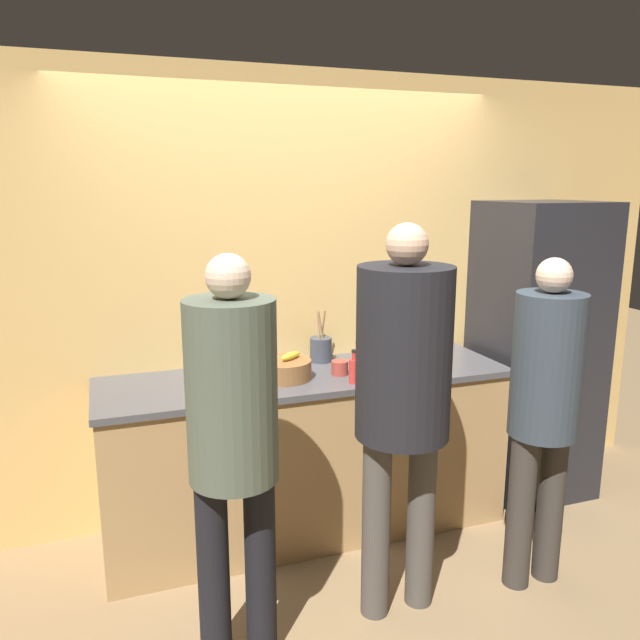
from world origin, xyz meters
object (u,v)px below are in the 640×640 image
fruit_bowl (284,369)px  bottle_dark (359,361)px  person_left (233,429)px  cup_black (415,344)px  cup_red (340,368)px  utensil_crock (321,349)px  person_right (544,400)px  bottle_red (354,370)px  potted_plant (381,334)px  person_center (403,381)px  refrigerator (535,350)px

fruit_bowl → bottle_dark: bearing=-6.4°
person_left → cup_black: size_ratio=18.86×
cup_red → fruit_bowl: bearing=174.8°
utensil_crock → bottle_dark: bearing=-69.0°
person_right → bottle_red: bearing=139.8°
potted_plant → utensil_crock: bearing=-171.8°
fruit_bowl → bottle_dark: bottle_dark is taller
bottle_red → cup_red: 0.17m
person_right → potted_plant: bearing=106.4°
person_right → fruit_bowl: size_ratio=5.59×
person_center → bottle_red: bearing=89.4°
refrigerator → cup_red: (-1.37, -0.08, 0.04)m
person_right → refrigerator: bearing=54.0°
person_right → utensil_crock: size_ratio=5.32×
cup_red → utensil_crock: bearing=92.1°
person_left → refrigerator: bearing=22.7°
refrigerator → potted_plant: (-0.96, 0.26, 0.12)m
person_left → potted_plant: 1.64m
refrigerator → utensil_crock: size_ratio=6.04×
utensil_crock → person_right: bearing=-54.6°
person_right → person_center: bearing=176.8°
fruit_bowl → potted_plant: (0.72, 0.31, 0.07)m
bottle_red → fruit_bowl: bearing=149.4°
utensil_crock → cup_red: (0.01, -0.28, -0.04)m
bottle_dark → potted_plant: bearing=49.7°
person_right → cup_black: 1.10m
utensil_crock → potted_plant: 0.43m
person_center → cup_red: size_ratio=19.34×
fruit_bowl → utensil_crock: bearing=40.3°
utensil_crock → bottle_red: 0.45m
refrigerator → potted_plant: refrigerator is taller
cup_red → refrigerator: bearing=3.5°
person_left → person_right: person_left is taller
person_left → person_center: (0.77, 0.07, 0.09)m
cup_black → bottle_dark: bearing=-147.5°
cup_black → cup_red: size_ratio=0.97×
person_center → person_right: (0.73, -0.04, -0.16)m
refrigerator → potted_plant: bearing=164.9°
refrigerator → bottle_red: 1.38m
person_left → bottle_red: bearing=39.5°
cup_red → cup_black: bearing=26.6°
person_right → bottle_dark: size_ratio=8.80×
cup_red → potted_plant: 0.54m
person_right → person_left: bearing=-178.9°
fruit_bowl → cup_red: bearing=-5.2°
person_center → utensil_crock: 1.02m
person_center → cup_black: bearing=59.4°
person_left → cup_black: bearing=38.8°
bottle_dark → potted_plant: size_ratio=0.83×
utensil_crock → cup_red: bearing=-87.9°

